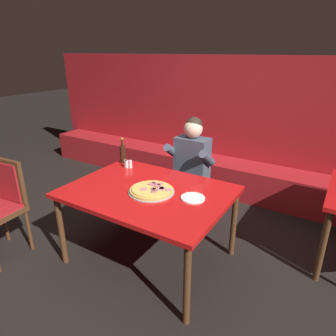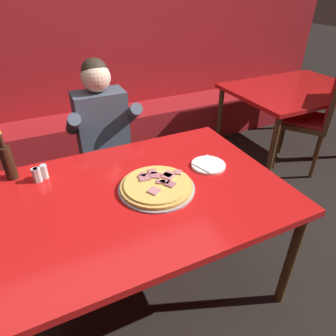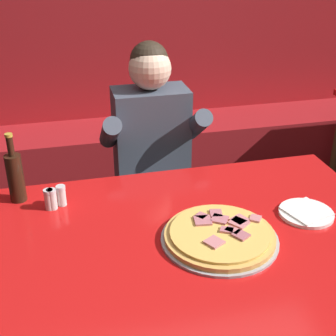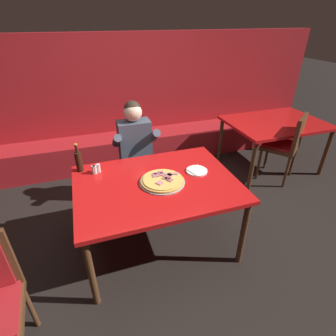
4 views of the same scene
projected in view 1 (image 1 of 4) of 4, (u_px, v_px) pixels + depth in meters
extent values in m
plane|color=black|center=(150.00, 257.00, 3.04)|extent=(24.00, 24.00, 0.00)
cube|color=#A3191E|center=(233.00, 123.00, 4.41)|extent=(6.80, 0.16, 1.90)
cube|color=#A3191E|center=(221.00, 176.00, 4.42)|extent=(6.46, 0.48, 0.46)
cylinder|color=#4C2D19|center=(61.00, 231.00, 2.85)|extent=(0.06, 0.06, 0.72)
cylinder|color=#4C2D19|center=(187.00, 285.00, 2.19)|extent=(0.06, 0.06, 0.72)
cylinder|color=#4C2D19|center=(126.00, 192.00, 3.62)|extent=(0.06, 0.06, 0.72)
cylinder|color=#4C2D19|center=(234.00, 224.00, 2.96)|extent=(0.06, 0.06, 0.72)
cube|color=red|center=(148.00, 192.00, 2.76)|extent=(1.48, 1.10, 0.04)
cylinder|color=#9E9EA3|center=(151.00, 192.00, 2.71)|extent=(0.42, 0.42, 0.01)
cylinder|color=gold|center=(151.00, 190.00, 2.71)|extent=(0.39, 0.39, 0.02)
cylinder|color=#E0B251|center=(151.00, 189.00, 2.70)|extent=(0.36, 0.36, 0.01)
cube|color=#B76670|center=(152.00, 184.00, 2.78)|extent=(0.07, 0.07, 0.01)
cube|color=#C6757A|center=(163.00, 188.00, 2.69)|extent=(0.07, 0.07, 0.01)
cube|color=#C6757A|center=(144.00, 189.00, 2.67)|extent=(0.08, 0.08, 0.01)
cube|color=#A85B66|center=(154.00, 191.00, 2.63)|extent=(0.07, 0.07, 0.01)
cube|color=#C6757A|center=(155.00, 189.00, 2.67)|extent=(0.06, 0.06, 0.01)
cube|color=#C6757A|center=(161.00, 189.00, 2.68)|extent=(0.08, 0.08, 0.01)
cube|color=#B76670|center=(154.00, 183.00, 2.80)|extent=(0.05, 0.05, 0.01)
cube|color=#B76670|center=(160.00, 184.00, 2.77)|extent=(0.05, 0.06, 0.01)
cube|color=#B76670|center=(153.00, 189.00, 2.68)|extent=(0.06, 0.05, 0.01)
cube|color=#C6757A|center=(168.00, 190.00, 2.66)|extent=(0.06, 0.06, 0.01)
cube|color=#B76670|center=(158.00, 186.00, 2.74)|extent=(0.08, 0.08, 0.01)
cylinder|color=white|center=(193.00, 198.00, 2.59)|extent=(0.21, 0.21, 0.01)
cube|color=white|center=(193.00, 197.00, 2.59)|extent=(0.19, 0.19, 0.01)
cylinder|color=black|center=(123.00, 154.00, 3.38)|extent=(0.07, 0.07, 0.20)
cylinder|color=black|center=(122.00, 143.00, 3.33)|extent=(0.03, 0.03, 0.08)
cylinder|color=#B29933|center=(122.00, 139.00, 3.31)|extent=(0.03, 0.03, 0.01)
cylinder|color=silver|center=(127.00, 165.00, 3.26)|extent=(0.04, 0.04, 0.07)
cylinder|color=silver|center=(127.00, 166.00, 3.27)|extent=(0.03, 0.03, 0.04)
cylinder|color=silver|center=(127.00, 161.00, 3.24)|extent=(0.04, 0.04, 0.01)
cylinder|color=silver|center=(131.00, 165.00, 3.26)|extent=(0.04, 0.04, 0.07)
cylinder|color=#516B33|center=(131.00, 166.00, 3.26)|extent=(0.03, 0.03, 0.04)
cylinder|color=silver|center=(130.00, 161.00, 3.24)|extent=(0.04, 0.04, 0.01)
cylinder|color=silver|center=(126.00, 164.00, 3.27)|extent=(0.04, 0.04, 0.07)
cylinder|color=#B23323|center=(126.00, 166.00, 3.27)|extent=(0.03, 0.03, 0.04)
cylinder|color=silver|center=(126.00, 161.00, 3.25)|extent=(0.04, 0.04, 0.01)
ellipsoid|color=black|center=(171.00, 224.00, 3.54)|extent=(0.11, 0.24, 0.09)
ellipsoid|color=black|center=(186.00, 228.00, 3.45)|extent=(0.11, 0.24, 0.09)
cylinder|color=#282833|center=(171.00, 210.00, 3.48)|extent=(0.11, 0.11, 0.43)
cylinder|color=#282833|center=(186.00, 214.00, 3.38)|extent=(0.11, 0.11, 0.43)
cube|color=#282833|center=(183.00, 187.00, 3.40)|extent=(0.34, 0.40, 0.12)
cube|color=#424C5B|center=(192.00, 159.00, 3.46)|extent=(0.38, 0.22, 0.52)
cylinder|color=#424C5B|center=(172.00, 152.00, 3.48)|extent=(0.09, 0.30, 0.25)
cylinder|color=#424C5B|center=(207.00, 158.00, 3.26)|extent=(0.09, 0.30, 0.25)
sphere|color=beige|center=(193.00, 129.00, 3.33)|extent=(0.21, 0.21, 0.21)
sphere|color=#2D2319|center=(194.00, 125.00, 3.33)|extent=(0.19, 0.19, 0.19)
cylinder|color=#4C2D19|center=(5.00, 221.00, 3.24)|extent=(0.04, 0.04, 0.46)
cylinder|color=#4C2D19|center=(29.00, 230.00, 3.08)|extent=(0.04, 0.04, 0.46)
cube|color=#4C2D19|center=(8.00, 181.00, 2.98)|extent=(0.44, 0.08, 0.47)
cube|color=#A3191E|center=(5.00, 182.00, 2.96)|extent=(0.36, 0.05, 0.39)
cylinder|color=#4C2D19|center=(323.00, 246.00, 2.62)|extent=(0.06, 0.06, 0.72)
cylinder|color=#4C2D19|center=(332.00, 205.00, 3.31)|extent=(0.06, 0.06, 0.72)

